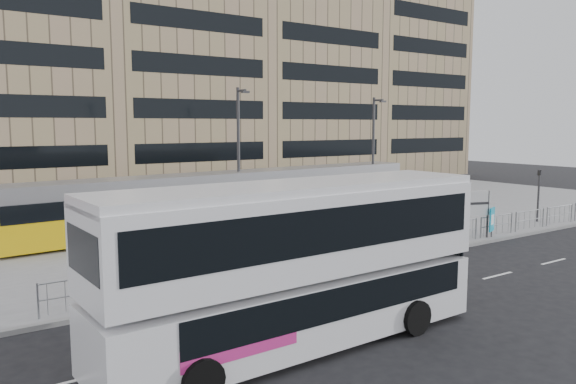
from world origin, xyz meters
TOP-DOWN VIEW (x-y plane):
  - ground at (0.00, 0.00)m, footprint 120.00×120.00m
  - plaza at (0.00, 12.00)m, footprint 64.00×24.00m
  - kerb at (0.00, 0.05)m, footprint 64.00×0.25m
  - building_row at (1.55, 34.27)m, footprint 70.40×18.40m
  - pedestrian_barrier at (2.00, 0.50)m, footprint 32.07×0.07m
  - road_markings at (1.00, -4.00)m, footprint 62.00×0.12m
  - double_decker_bus at (-8.62, -5.28)m, footprint 11.10×3.03m
  - tram at (-1.09, 11.26)m, footprint 26.16×4.32m
  - station_sign at (6.58, 0.80)m, footprint 2.01×0.81m
  - ad_panel at (7.75, 0.40)m, footprint 0.78×0.36m
  - pedestrian at (1.80, 1.55)m, footprint 0.61×0.79m
  - traffic_light_west at (-9.63, 1.97)m, footprint 0.23×0.25m
  - traffic_light_east at (14.02, 1.71)m, footprint 0.17×0.21m
  - lamp_post_west at (-1.02, 11.15)m, footprint 0.45×1.04m
  - lamp_post_east at (9.54, 11.17)m, footprint 0.45×1.04m

SIDE VIEW (x-z plane):
  - ground at x=0.00m, z-range 0.00..0.00m
  - road_markings at x=1.00m, z-range 0.00..0.01m
  - kerb at x=0.00m, z-range -0.01..0.16m
  - plaza at x=0.00m, z-range 0.00..0.15m
  - pedestrian_barrier at x=2.00m, z-range 0.43..1.53m
  - ad_panel at x=7.75m, z-range 0.28..1.82m
  - pedestrian at x=1.80m, z-range 0.15..2.05m
  - tram at x=-1.09m, z-range 0.15..3.23m
  - station_sign at x=6.58m, z-range 0.62..3.05m
  - traffic_light_west at x=-9.63m, z-range 0.57..3.67m
  - traffic_light_east at x=14.02m, z-range 0.57..3.67m
  - double_decker_bus at x=-8.62m, z-range 0.18..4.60m
  - lamp_post_east at x=9.54m, z-range 0.52..8.11m
  - lamp_post_west at x=-1.02m, z-range 0.52..8.39m
  - building_row at x=1.55m, z-range -2.69..28.51m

